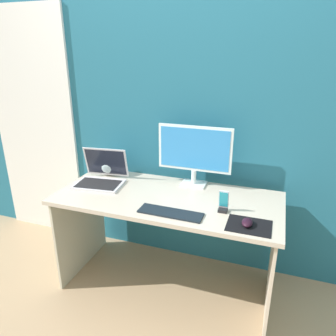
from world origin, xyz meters
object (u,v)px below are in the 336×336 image
(fishbowl, at_px, (110,163))
(keyboard_external, at_px, (170,213))
(monitor, at_px, (194,152))
(mouse, at_px, (247,222))
(phone_in_dock, at_px, (223,204))
(laptop, at_px, (101,177))

(fishbowl, relative_size, keyboard_external, 0.47)
(monitor, bearing_deg, mouse, -46.84)
(mouse, height_order, phone_in_dock, phone_in_dock)
(mouse, distance_m, phone_in_dock, 0.21)
(monitor, height_order, phone_in_dock, monitor)
(monitor, distance_m, mouse, 0.68)
(fishbowl, height_order, phone_in_dock, fishbowl)
(keyboard_external, bearing_deg, monitor, 88.97)
(keyboard_external, distance_m, mouse, 0.46)
(mouse, bearing_deg, monitor, 131.97)
(mouse, bearing_deg, fishbowl, 156.41)
(monitor, xyz_separation_m, laptop, (-0.66, -0.19, -0.20))
(laptop, bearing_deg, mouse, -14.05)
(mouse, relative_size, phone_in_dock, 0.72)
(fishbowl, bearing_deg, monitor, 0.33)
(monitor, xyz_separation_m, fishbowl, (-0.69, -0.00, -0.16))
(phone_in_dock, bearing_deg, laptop, 171.16)
(monitor, distance_m, laptop, 0.72)
(monitor, relative_size, fishbowl, 2.84)
(monitor, height_order, fishbowl, monitor)
(fishbowl, xyz_separation_m, phone_in_dock, (0.97, -0.34, -0.04))
(mouse, xyz_separation_m, phone_in_dock, (-0.16, 0.13, 0.03))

